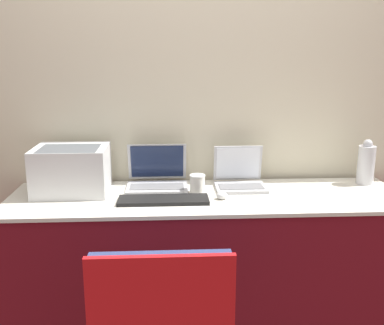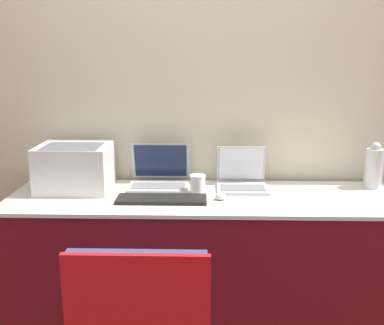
{
  "view_description": "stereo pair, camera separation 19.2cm",
  "coord_description": "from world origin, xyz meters",
  "px_view_note": "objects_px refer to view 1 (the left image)",
  "views": [
    {
      "loc": [
        -0.21,
        -2.04,
        1.52
      ],
      "look_at": [
        -0.08,
        0.33,
        0.95
      ],
      "focal_mm": 42.0,
      "sensor_mm": 36.0,
      "label": 1
    },
    {
      "loc": [
        -0.02,
        -2.04,
        1.52
      ],
      "look_at": [
        -0.08,
        0.33,
        0.95
      ],
      "focal_mm": 42.0,
      "sensor_mm": 36.0,
      "label": 2
    }
  ],
  "objects_px": {
    "external_keyboard": "(163,200)",
    "coffee_cup": "(197,184)",
    "chair": "(162,322)",
    "laptop_left": "(157,178)",
    "metal_pitcher": "(366,164)",
    "laptop_right": "(240,178)",
    "mouse": "(222,196)",
    "printer": "(72,168)"
  },
  "relations": [
    {
      "from": "external_keyboard",
      "to": "coffee_cup",
      "type": "relative_size",
      "value": 4.56
    },
    {
      "from": "external_keyboard",
      "to": "chair",
      "type": "bearing_deg",
      "value": -90.23
    },
    {
      "from": "laptop_left",
      "to": "metal_pitcher",
      "type": "height_order",
      "value": "metal_pitcher"
    },
    {
      "from": "laptop_right",
      "to": "external_keyboard",
      "type": "xyz_separation_m",
      "value": [
        -0.44,
        -0.25,
        -0.04
      ]
    },
    {
      "from": "laptop_right",
      "to": "external_keyboard",
      "type": "height_order",
      "value": "laptop_right"
    },
    {
      "from": "coffee_cup",
      "to": "laptop_left",
      "type": "bearing_deg",
      "value": 148.8
    },
    {
      "from": "chair",
      "to": "metal_pitcher",
      "type": "bearing_deg",
      "value": 41.35
    },
    {
      "from": "coffee_cup",
      "to": "mouse",
      "type": "relative_size",
      "value": 1.68
    },
    {
      "from": "printer",
      "to": "laptop_left",
      "type": "distance_m",
      "value": 0.49
    },
    {
      "from": "external_keyboard",
      "to": "chair",
      "type": "height_order",
      "value": "chair"
    },
    {
      "from": "printer",
      "to": "external_keyboard",
      "type": "xyz_separation_m",
      "value": [
        0.51,
        -0.2,
        -0.13
      ]
    },
    {
      "from": "laptop_left",
      "to": "laptop_right",
      "type": "height_order",
      "value": "laptop_left"
    },
    {
      "from": "chair",
      "to": "printer",
      "type": "bearing_deg",
      "value": 117.27
    },
    {
      "from": "laptop_left",
      "to": "laptop_right",
      "type": "relative_size",
      "value": 1.21
    },
    {
      "from": "metal_pitcher",
      "to": "chair",
      "type": "height_order",
      "value": "metal_pitcher"
    },
    {
      "from": "mouse",
      "to": "laptop_left",
      "type": "bearing_deg",
      "value": 144.23
    },
    {
      "from": "laptop_right",
      "to": "chair",
      "type": "xyz_separation_m",
      "value": [
        -0.44,
        -1.03,
        -0.25
      ]
    },
    {
      "from": "printer",
      "to": "metal_pitcher",
      "type": "xyz_separation_m",
      "value": [
        1.71,
        0.08,
        -0.02
      ]
    },
    {
      "from": "printer",
      "to": "chair",
      "type": "bearing_deg",
      "value": -62.73
    },
    {
      "from": "printer",
      "to": "coffee_cup",
      "type": "bearing_deg",
      "value": -4.28
    },
    {
      "from": "laptop_right",
      "to": "mouse",
      "type": "distance_m",
      "value": 0.26
    },
    {
      "from": "metal_pitcher",
      "to": "mouse",
      "type": "bearing_deg",
      "value": -164.52
    },
    {
      "from": "mouse",
      "to": "chair",
      "type": "xyz_separation_m",
      "value": [
        -0.31,
        -0.81,
        -0.22
      ]
    },
    {
      "from": "mouse",
      "to": "chair",
      "type": "height_order",
      "value": "chair"
    },
    {
      "from": "laptop_right",
      "to": "mouse",
      "type": "height_order",
      "value": "laptop_right"
    },
    {
      "from": "laptop_left",
      "to": "mouse",
      "type": "distance_m",
      "value": 0.43
    },
    {
      "from": "laptop_left",
      "to": "coffee_cup",
      "type": "bearing_deg",
      "value": -31.2
    },
    {
      "from": "coffee_cup",
      "to": "metal_pitcher",
      "type": "bearing_deg",
      "value": 7.36
    },
    {
      "from": "laptop_left",
      "to": "laptop_right",
      "type": "bearing_deg",
      "value": -3.84
    },
    {
      "from": "metal_pitcher",
      "to": "external_keyboard",
      "type": "bearing_deg",
      "value": -167.13
    },
    {
      "from": "laptop_left",
      "to": "coffee_cup",
      "type": "xyz_separation_m",
      "value": [
        0.23,
        -0.14,
        -0.0
      ]
    },
    {
      "from": "laptop_left",
      "to": "external_keyboard",
      "type": "relative_size",
      "value": 0.73
    },
    {
      "from": "mouse",
      "to": "metal_pitcher",
      "type": "distance_m",
      "value": 0.93
    },
    {
      "from": "metal_pitcher",
      "to": "chair",
      "type": "distance_m",
      "value": 1.63
    },
    {
      "from": "chair",
      "to": "laptop_left",
      "type": "bearing_deg",
      "value": 91.89
    },
    {
      "from": "external_keyboard",
      "to": "chair",
      "type": "distance_m",
      "value": 0.81
    },
    {
      "from": "laptop_right",
      "to": "external_keyboard",
      "type": "distance_m",
      "value": 0.51
    },
    {
      "from": "printer",
      "to": "laptop_left",
      "type": "height_order",
      "value": "printer"
    },
    {
      "from": "coffee_cup",
      "to": "metal_pitcher",
      "type": "relative_size",
      "value": 0.39
    },
    {
      "from": "metal_pitcher",
      "to": "coffee_cup",
      "type": "bearing_deg",
      "value": -172.64
    },
    {
      "from": "external_keyboard",
      "to": "metal_pitcher",
      "type": "relative_size",
      "value": 1.77
    },
    {
      "from": "mouse",
      "to": "metal_pitcher",
      "type": "bearing_deg",
      "value": 15.48
    }
  ]
}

